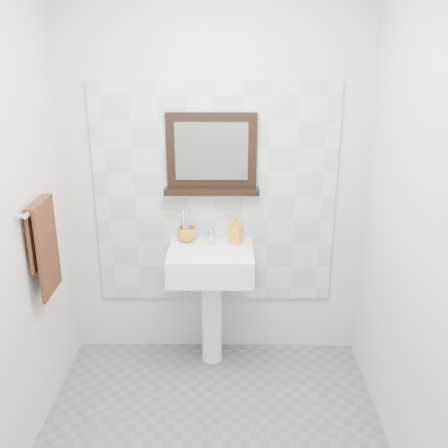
# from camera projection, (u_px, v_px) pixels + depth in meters

# --- Properties ---
(back_wall) EXTENTS (2.00, 0.01, 2.50)m
(back_wall) POSITION_uv_depth(u_px,v_px,m) (215.00, 182.00, 3.47)
(back_wall) COLOR beige
(back_wall) RESTS_ON ground
(front_wall) EXTENTS (2.00, 0.01, 2.50)m
(front_wall) POSITION_uv_depth(u_px,v_px,m) (192.00, 397.00, 1.40)
(front_wall) COLOR beige
(front_wall) RESTS_ON ground
(right_wall) EXTENTS (0.01, 2.20, 2.50)m
(right_wall) POSITION_uv_depth(u_px,v_px,m) (424.00, 244.00, 2.42)
(right_wall) COLOR beige
(right_wall) RESTS_ON ground
(splashback) EXTENTS (1.60, 0.02, 1.50)m
(splashback) POSITION_uv_depth(u_px,v_px,m) (215.00, 197.00, 3.49)
(splashback) COLOR #B3BDC2
(splashback) RESTS_ON back_wall
(pedestal_sink) EXTENTS (0.55, 0.44, 0.96)m
(pedestal_sink) POSITION_uv_depth(u_px,v_px,m) (211.00, 275.00, 3.45)
(pedestal_sink) COLOR white
(pedestal_sink) RESTS_ON ground
(toothbrush_cup) EXTENTS (0.16, 0.16, 0.10)m
(toothbrush_cup) POSITION_uv_depth(u_px,v_px,m) (187.00, 234.00, 3.51)
(toothbrush_cup) COLOR #BF7C16
(toothbrush_cup) RESTS_ON pedestal_sink
(toothbrushes) EXTENTS (0.05, 0.04, 0.21)m
(toothbrushes) POSITION_uv_depth(u_px,v_px,m) (186.00, 224.00, 3.48)
(toothbrushes) COLOR white
(toothbrushes) RESTS_ON toothbrush_cup
(soap_dispenser) EXTENTS (0.11, 0.11, 0.18)m
(soap_dispenser) POSITION_uv_depth(u_px,v_px,m) (236.00, 230.00, 3.47)
(soap_dispenser) COLOR #D35518
(soap_dispenser) RESTS_ON pedestal_sink
(framed_mirror) EXTENTS (0.62, 0.11, 0.53)m
(framed_mirror) POSITION_uv_depth(u_px,v_px,m) (212.00, 156.00, 3.37)
(framed_mirror) COLOR black
(framed_mirror) RESTS_ON back_wall
(towel_bar) EXTENTS (0.07, 0.40, 0.03)m
(towel_bar) POSITION_uv_depth(u_px,v_px,m) (38.00, 205.00, 2.85)
(towel_bar) COLOR silver
(towel_bar) RESTS_ON left_wall
(hand_towel) EXTENTS (0.06, 0.30, 0.55)m
(hand_towel) POSITION_uv_depth(u_px,v_px,m) (44.00, 241.00, 2.92)
(hand_towel) COLOR #351A0E
(hand_towel) RESTS_ON towel_bar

